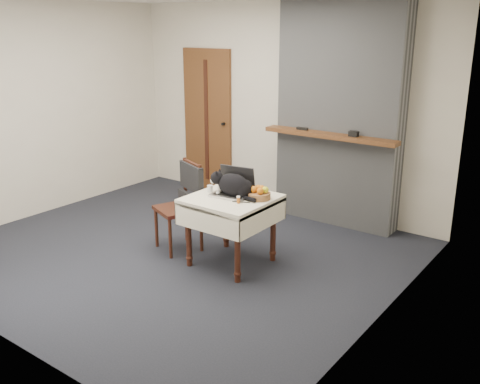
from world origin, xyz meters
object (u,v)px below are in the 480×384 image
(door, at_px, (208,121))
(laptop, at_px, (234,188))
(pill_bottle, at_px, (238,200))
(side_table, at_px, (231,208))
(chair, at_px, (186,194))
(cat, at_px, (234,186))
(fruit_basket, at_px, (259,194))
(cream_jar, at_px, (210,189))

(door, xyz_separation_m, laptop, (1.80, -1.77, -0.23))
(door, height_order, pill_bottle, door)
(side_table, bearing_deg, pill_bottle, -33.22)
(door, height_order, side_table, door)
(laptop, distance_m, chair, 0.63)
(door, relative_size, pill_bottle, 28.97)
(door, xyz_separation_m, side_table, (1.83, -1.85, -0.41))
(cat, bearing_deg, fruit_basket, 7.12)
(cat, distance_m, pill_bottle, 0.23)
(side_table, bearing_deg, door, 134.68)
(pill_bottle, height_order, chair, chair)
(laptop, xyz_separation_m, chair, (-0.61, -0.04, -0.16))
(cream_jar, height_order, fruit_basket, fruit_basket)
(door, relative_size, cat, 3.68)
(fruit_basket, distance_m, chair, 0.90)
(laptop, distance_m, fruit_basket, 0.28)
(cat, height_order, fruit_basket, cat)
(cream_jar, distance_m, fruit_basket, 0.54)
(side_table, bearing_deg, cream_jar, 177.66)
(chair, bearing_deg, pill_bottle, 11.25)
(door, bearing_deg, chair, -56.56)
(side_table, xyz_separation_m, pill_bottle, (0.17, -0.11, 0.15))
(chair, bearing_deg, door, 145.45)
(door, height_order, fruit_basket, door)
(side_table, relative_size, cat, 1.44)
(door, bearing_deg, laptop, -44.54)
(chair, bearing_deg, fruit_basket, 26.87)
(door, relative_size, cream_jar, 29.99)
(laptop, bearing_deg, cream_jar, -173.32)
(cream_jar, bearing_deg, laptop, 15.61)
(cat, xyz_separation_m, pill_bottle, (0.16, -0.15, -0.07))
(laptop, bearing_deg, side_table, -77.96)
(fruit_basket, bearing_deg, cat, -160.62)
(pill_bottle, bearing_deg, cat, 137.17)
(laptop, distance_m, cream_jar, 0.26)
(laptop, distance_m, cat, 0.08)
(chair, bearing_deg, cream_jar, 17.13)
(pill_bottle, relative_size, chair, 0.07)
(side_table, relative_size, fruit_basket, 3.50)
(cat, xyz_separation_m, cream_jar, (-0.29, -0.02, -0.08))
(cream_jar, xyz_separation_m, fruit_basket, (0.53, 0.11, 0.02))
(fruit_basket, bearing_deg, door, 140.20)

